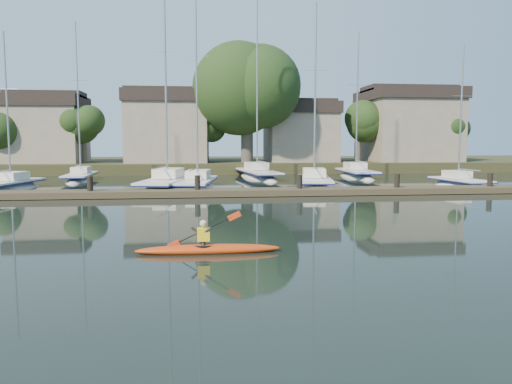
{
  "coord_description": "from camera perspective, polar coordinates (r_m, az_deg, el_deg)",
  "views": [
    {
      "loc": [
        -3.03,
        -14.82,
        3.17
      ],
      "look_at": [
        -0.76,
        4.26,
        1.2
      ],
      "focal_mm": 35.0,
      "sensor_mm": 36.0,
      "label": 1
    }
  ],
  "objects": [
    {
      "name": "sailboat_0",
      "position": [
        36.28,
        -26.33,
        -0.06
      ],
      "size": [
        3.42,
        7.42,
        11.36
      ],
      "rotation": [
        0.0,
        0.0,
        -0.21
      ],
      "color": "white",
      "rests_on": "ground"
    },
    {
      "name": "sailboat_6",
      "position": [
        42.88,
        0.21,
        1.34
      ],
      "size": [
        3.49,
        11.14,
        17.41
      ],
      "rotation": [
        0.0,
        0.0,
        0.11
      ],
      "color": "white",
      "rests_on": "ground"
    },
    {
      "name": "shore",
      "position": [
        55.3,
        -1.99,
        5.91
      ],
      "size": [
        90.0,
        25.25,
        12.75
      ],
      "color": "#2B3219",
      "rests_on": "ground"
    },
    {
      "name": "sailboat_2",
      "position": [
        33.7,
        -6.73,
        0.1
      ],
      "size": [
        3.4,
        9.29,
        15.03
      ],
      "rotation": [
        0.0,
        0.0,
        -0.14
      ],
      "color": "white",
      "rests_on": "ground"
    },
    {
      "name": "sailboat_4",
      "position": [
        37.48,
        22.22,
        0.29
      ],
      "size": [
        2.44,
        6.57,
        10.94
      ],
      "rotation": [
        0.0,
        0.0,
        0.08
      ],
      "color": "white",
      "rests_on": "ground"
    },
    {
      "name": "sailboat_5",
      "position": [
        42.52,
        -19.42,
        1.01
      ],
      "size": [
        2.33,
        8.35,
        13.68
      ],
      "rotation": [
        0.0,
        0.0,
        0.05
      ],
      "color": "white",
      "rests_on": "ground"
    },
    {
      "name": "sailboat_3",
      "position": [
        34.56,
        6.66,
        0.21
      ],
      "size": [
        3.76,
        8.82,
        13.8
      ],
      "rotation": [
        0.0,
        0.0,
        -0.18
      ],
      "color": "white",
      "rests_on": "ground"
    },
    {
      "name": "dock",
      "position": [
        29.13,
        -0.78,
        0.01
      ],
      "size": [
        34.0,
        2.0,
        1.8
      ],
      "color": "#473B28",
      "rests_on": "ground"
    },
    {
      "name": "sailboat_7",
      "position": [
        44.5,
        11.4,
        1.39
      ],
      "size": [
        2.59,
        8.69,
        13.88
      ],
      "rotation": [
        0.0,
        0.0,
        -0.04
      ],
      "color": "white",
      "rests_on": "ground"
    },
    {
      "name": "sailboat_1",
      "position": [
        33.56,
        -10.17,
        -0.02
      ],
      "size": [
        4.13,
        9.77,
        15.52
      ],
      "rotation": [
        0.0,
        0.0,
        -0.19
      ],
      "color": "white",
      "rests_on": "ground"
    },
    {
      "name": "kayak",
      "position": [
        14.31,
        -5.55,
        -6.31
      ],
      "size": [
        4.15,
        0.89,
        1.33
      ],
      "rotation": [
        0.0,
        0.0,
        -0.01
      ],
      "color": "#B93E0E",
      "rests_on": "ground"
    },
    {
      "name": "ground",
      "position": [
        15.45,
        4.69,
        -6.0
      ],
      "size": [
        160.0,
        160.0,
        0.0
      ],
      "primitive_type": "plane",
      "color": "black",
      "rests_on": "ground"
    }
  ]
}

